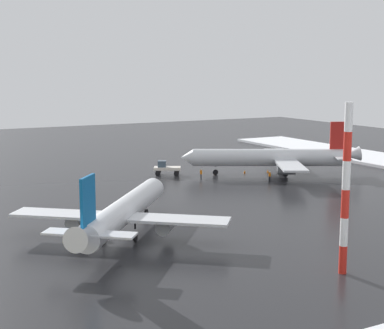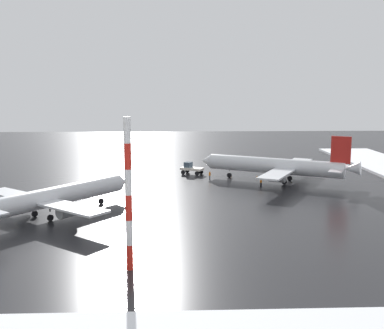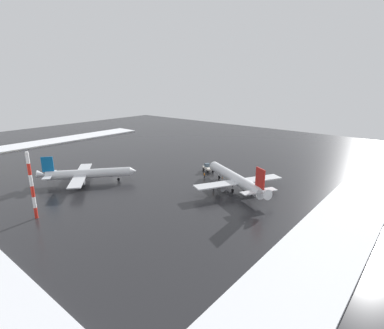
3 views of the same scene
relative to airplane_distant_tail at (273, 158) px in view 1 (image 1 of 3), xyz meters
name	(u,v)px [view 1 (image 1 of 3)]	position (x,y,z in m)	size (l,w,h in m)	color
ground_plane	(84,215)	(-38.08, -12.48, -3.07)	(240.00, 240.00, 0.00)	#232326
airplane_distant_tail	(273,158)	(0.00, 0.00, 0.00)	(28.75, 24.53, 9.30)	silver
airplane_foreground_jet	(124,211)	(-37.11, -23.63, -0.26)	(21.60, 23.75, 8.50)	silver
pushback_tug	(166,168)	(-16.34, 8.92, -1.79)	(5.09, 4.13, 2.50)	silver
ground_crew_mid_apron	(270,176)	(-4.10, -4.79, -2.10)	(0.36, 0.36, 1.71)	black
ground_crew_beside_wing	(201,173)	(-12.90, 2.50, -2.10)	(0.36, 0.36, 1.71)	black
antenna_mast	(346,190)	(-24.44, -44.14, 4.55)	(0.70, 0.70, 15.24)	red
traffic_cone_near_nose	(268,171)	(0.72, 2.47, -2.80)	(0.36, 0.36, 0.55)	orange
traffic_cone_mid_line	(214,172)	(-8.33, 5.88, -2.80)	(0.36, 0.36, 0.55)	orange
traffic_cone_wingtip_side	(245,172)	(-3.28, 3.88, -2.80)	(0.36, 0.36, 0.55)	orange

